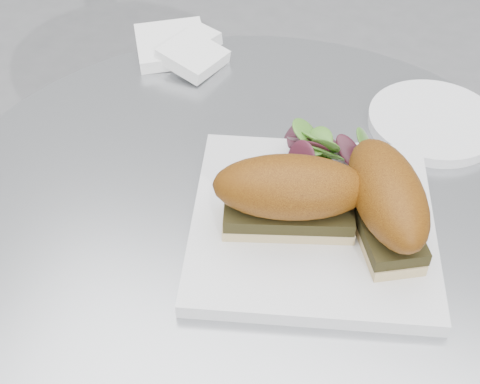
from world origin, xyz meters
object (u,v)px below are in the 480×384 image
(sandwich_right, at_px, (386,200))
(saucer, at_px, (433,121))
(plate, at_px, (312,223))
(sandwich_left, at_px, (290,194))

(sandwich_right, height_order, saucer, sandwich_right)
(saucer, bearing_deg, plate, -113.44)
(sandwich_right, xyz_separation_m, saucer, (0.02, 0.20, -0.05))
(plate, height_order, sandwich_left, sandwich_left)
(sandwich_right, bearing_deg, plate, -114.01)
(plate, bearing_deg, sandwich_left, -140.63)
(sandwich_left, height_order, saucer, sandwich_left)
(sandwich_right, bearing_deg, saucer, 144.21)
(saucer, bearing_deg, sandwich_right, -96.87)
(sandwich_left, xyz_separation_m, sandwich_right, (0.09, 0.02, 0.00))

